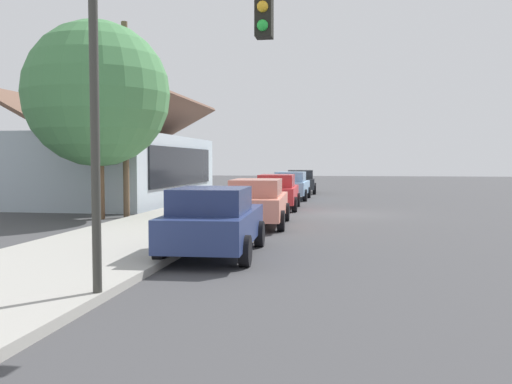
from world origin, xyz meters
name	(u,v)px	position (x,y,z in m)	size (l,w,h in m)	color
ground_plane	(341,214)	(0.00, 0.00, 0.00)	(120.00, 120.00, 0.00)	#424244
sidewalk_curb	(209,210)	(0.00, 5.60, 0.08)	(60.00, 4.20, 0.16)	#A3A099
car_navy	(214,221)	(-10.65, 2.82, 0.81)	(4.45, 2.16, 1.59)	navy
car_coral	(258,202)	(-4.66, 2.75, 0.82)	(4.92, 2.17, 1.59)	#EA8C75
car_cherry	(277,191)	(1.85, 2.88, 0.81)	(4.66, 2.05, 1.59)	red
car_skyblue	(291,185)	(8.30, 2.87, 0.81)	(4.63, 2.01, 1.59)	#8CB7E0
car_charcoal	(301,181)	(14.73, 2.83, 0.82)	(4.85, 2.25, 1.59)	#2D3035
storefront_building	(116,167)	(5.00, 11.98, 1.89)	(13.60, 7.75, 5.60)	#ADBCC6
shade_tree	(97,95)	(-3.48, 9.02, 4.68)	(5.41, 5.41, 7.39)	brown
traffic_light_main	(161,73)	(-15.09, 2.54, 3.49)	(0.37, 2.79, 5.20)	#383833
utility_pole_wooden	(125,116)	(-2.79, 8.20, 3.93)	(1.80, 0.24, 7.50)	brown
fire_hydrant_red	(269,190)	(8.63, 4.20, 0.50)	(0.22, 0.22, 0.71)	red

